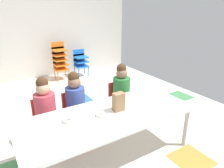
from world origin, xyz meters
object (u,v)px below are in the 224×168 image
seated_child_far_right (121,87)px  paper_plate_near_edge (68,122)px  seated_child_middle_seat (75,98)px  seated_child_near_camera (45,105)px  paper_bag_brown (119,102)px  paper_plate_center_table (94,127)px  craft_table (109,117)px  donut_powdered_on_plate (68,120)px  kid_chair_orange_stack (60,59)px  donut_powdered_loose (100,114)px  kid_chair_blue_stack (81,61)px

seated_child_far_right → paper_plate_near_edge: size_ratio=5.10×
paper_plate_near_edge → seated_child_middle_seat: bearing=61.3°
seated_child_near_camera → paper_bag_brown: (0.70, -0.62, 0.12)m
paper_bag_brown → paper_plate_center_table: paper_bag_brown is taller
craft_table → paper_plate_near_edge: size_ratio=11.23×
seated_child_near_camera → paper_plate_near_edge: size_ratio=5.10×
seated_child_far_right → paper_plate_center_table: seated_child_far_right is taller
seated_child_near_camera → donut_powdered_on_plate: size_ratio=7.46×
seated_child_far_right → paper_plate_center_table: (-0.88, -0.79, 0.01)m
kid_chair_orange_stack → donut_powdered_on_plate: size_ratio=7.48×
paper_bag_brown → seated_child_near_camera: bearing=138.5°
seated_child_far_right → paper_plate_center_table: 1.19m
paper_plate_center_table → paper_bag_brown: bearing=22.5°
seated_child_middle_seat → paper_plate_center_table: 0.80m
donut_powdered_loose → seated_child_near_camera: bearing=126.4°
kid_chair_orange_stack → paper_bag_brown: size_ratio=4.18×
paper_plate_center_table → donut_powdered_on_plate: donut_powdered_on_plate is taller
donut_powdered_loose → seated_child_middle_seat: bearing=94.4°
kid_chair_orange_stack → donut_powdered_loose: size_ratio=8.70×
seated_child_middle_seat → donut_powdered_loose: (0.05, -0.61, 0.02)m
seated_child_far_right → paper_plate_near_edge: 1.20m
seated_child_middle_seat → donut_powdered_on_plate: (-0.31, -0.56, 0.03)m
seated_child_far_right → paper_plate_near_edge: seated_child_far_right is taller
seated_child_near_camera → donut_powdered_on_plate: seated_child_near_camera is taller
kid_chair_orange_stack → paper_plate_near_edge: (-0.91, -3.02, 0.05)m
seated_child_far_right → paper_bag_brown: 0.78m
seated_child_middle_seat → seated_child_far_right: same height
seated_child_far_right → donut_powdered_loose: seated_child_far_right is taller
seated_child_far_right → paper_plate_near_edge: (-1.06, -0.56, 0.01)m
craft_table → paper_plate_near_edge: 0.47m
craft_table → kid_chair_orange_stack: (0.45, 3.11, -0.00)m
paper_plate_near_edge → donut_powdered_on_plate: bearing=0.0°
donut_powdered_loose → seated_child_far_right: bearing=40.8°
craft_table → seated_child_near_camera: 0.85m
paper_plate_center_table → donut_powdered_loose: donut_powdered_loose is taller
craft_table → kid_chair_blue_stack: 3.26m
paper_plate_center_table → seated_child_far_right: bearing=42.0°
seated_child_near_camera → paper_plate_center_table: (0.28, -0.79, 0.01)m
seated_child_far_right → kid_chair_blue_stack: size_ratio=1.35×
craft_table → seated_child_far_right: (0.61, 0.64, 0.03)m
kid_chair_orange_stack → seated_child_far_right: bearing=-86.4°
seated_child_near_camera → donut_powdered_loose: size_ratio=8.68×
kid_chair_orange_stack → donut_powdered_loose: bearing=-100.3°
seated_child_near_camera → seated_child_far_right: (1.16, -0.00, 0.00)m
kid_chair_orange_stack → paper_plate_center_table: kid_chair_orange_stack is taller
kid_chair_orange_stack → seated_child_near_camera: bearing=-112.3°
paper_plate_near_edge → donut_powdered_loose: donut_powdered_loose is taller
kid_chair_blue_stack → paper_plate_near_edge: (-1.45, -3.02, 0.17)m
seated_child_far_right → kid_chair_orange_stack: 2.47m
kid_chair_orange_stack → donut_powdered_on_plate: (-0.91, -3.02, 0.07)m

